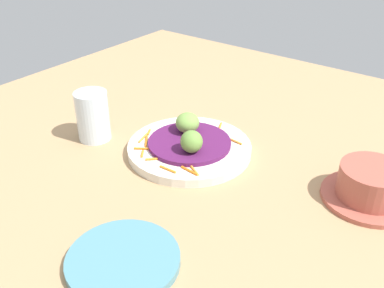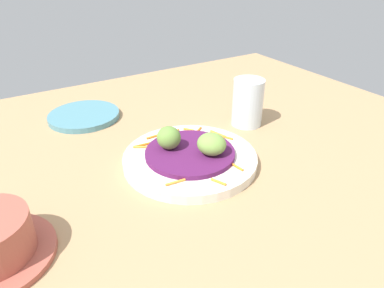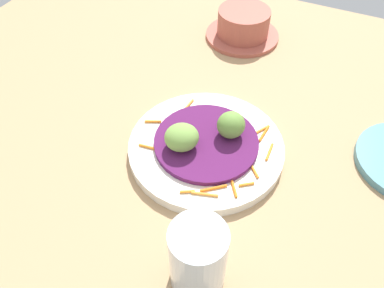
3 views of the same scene
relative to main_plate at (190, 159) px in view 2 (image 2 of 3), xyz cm
name	(u,v)px [view 2 (image 2 of 3)]	position (x,y,z in cm)	size (l,w,h in cm)	color
table_surface	(221,176)	(-3.24, 4.94, -1.84)	(110.00, 110.00, 2.00)	tan
main_plate	(190,159)	(0.00, 0.00, 0.00)	(23.37, 23.37, 1.68)	silver
cabbage_bed	(190,153)	(0.00, 0.00, 1.25)	(15.61, 15.61, 0.82)	#51194C
carrot_garnish	(188,145)	(-1.43, -2.88, 1.04)	(17.74, 20.07, 0.40)	orange
guac_scoop_left	(169,138)	(2.59, -2.76, 3.70)	(4.20, 4.01, 4.06)	olive
guac_scoop_center	(212,144)	(-2.59, 2.76, 3.55)	(4.98, 4.59, 3.77)	#759E47
side_plate_small	(84,116)	(10.37, -28.13, -0.24)	(15.40, 15.40, 1.21)	teal
water_glass	(248,102)	(-18.45, -7.04, 4.11)	(6.41, 6.41, 9.90)	silver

